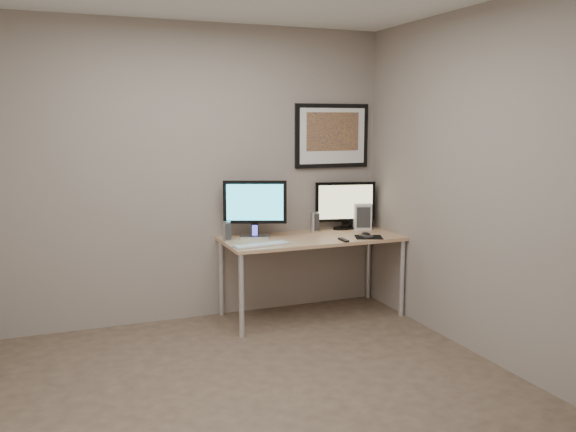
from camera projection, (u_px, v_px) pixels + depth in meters
name	position (u px, v px, depth m)	size (l,w,h in m)	color
floor	(254.00, 393.00, 3.97)	(3.60, 3.60, 0.00)	#4B3A2E
room	(231.00, 138.00, 4.13)	(3.60, 3.60, 3.60)	white
desk	(312.00, 244.00, 5.48)	(1.60, 0.70, 0.73)	tan
framed_art	(332.00, 136.00, 5.76)	(0.75, 0.04, 0.60)	black
monitor_large	(255.00, 206.00, 5.39)	(0.54, 0.26, 0.51)	silver
monitor_tv	(345.00, 204.00, 5.83)	(0.57, 0.19, 0.45)	black
speaker_left	(227.00, 231.00, 5.28)	(0.07, 0.07, 0.17)	silver
speaker_right	(314.00, 222.00, 5.71)	(0.08, 0.08, 0.19)	silver
phone_dock	(255.00, 231.00, 5.38)	(0.06, 0.06, 0.13)	black
keyboard	(262.00, 245.00, 5.07)	(0.48, 0.13, 0.02)	silver
mousepad	(369.00, 237.00, 5.45)	(0.24, 0.21, 0.00)	black
mouse	(366.00, 234.00, 5.46)	(0.07, 0.12, 0.04)	black
remote	(343.00, 240.00, 5.29)	(0.04, 0.16, 0.02)	black
fan_unit	(362.00, 216.00, 5.83)	(0.16, 0.12, 0.25)	silver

